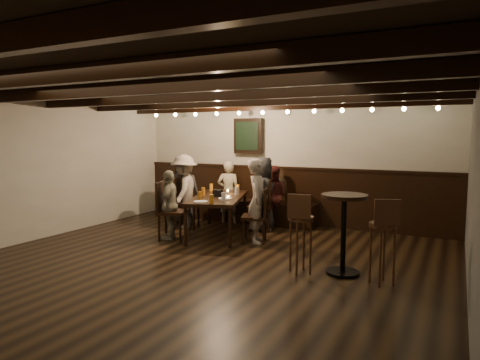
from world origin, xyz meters
The scene contains 27 objects.
room centered at (-0.29, 2.21, 1.07)m, with size 7.00×7.00×7.00m.
dining_table centered at (-0.69, 1.96, 0.63)m, with size 1.38×2.01×0.69m.
chair_left_near centered at (-1.51, 2.15, 0.29)m, with size 0.56×0.56×0.96m.
chair_left_far centered at (-1.23, 1.30, 0.30)m, with size 0.57×0.57×0.98m.
chair_right_near centered at (-0.15, 2.62, 0.29)m, with size 0.55×0.55×0.95m.
chair_right_far centered at (0.14, 1.76, 0.27)m, with size 0.52×0.52×0.90m.
person_bench_left centered at (-1.83, 2.52, 0.68)m, with size 0.67×0.43×1.37m, color #2A292C.
person_bench_centre centered at (-1.03, 2.95, 0.63)m, with size 0.46×0.30×1.25m, color #9E967E.
person_bench_right centered at (-0.13, 3.10, 0.59)m, with size 0.57×0.45×1.18m, color maroon.
person_left_near centered at (-1.54, 2.14, 0.70)m, with size 0.91×0.52×1.40m, color gray.
person_left_far centered at (-1.25, 1.29, 0.59)m, with size 0.69×0.29×1.18m, color gray.
person_right_near centered at (-0.12, 2.63, 0.69)m, with size 0.67×0.44×1.37m, color #2A2A2D.
person_right_far centered at (0.17, 1.77, 0.69)m, with size 0.51×0.33×1.39m, color #A09287.
pint_a centered at (-1.18, 2.53, 0.76)m, with size 0.07×0.07×0.14m, color #BF7219.
pint_b centered at (-0.66, 2.65, 0.76)m, with size 0.07×0.07×0.14m, color #BF7219.
pint_c centered at (-1.00, 1.96, 0.76)m, with size 0.07×0.07×0.14m, color #BF7219.
pint_d centered at (-0.47, 2.24, 0.76)m, with size 0.07×0.07×0.14m, color silver.
pint_e centered at (-0.75, 1.46, 0.76)m, with size 0.07×0.07×0.14m, color #BF7219.
pint_f centered at (-0.32, 1.50, 0.76)m, with size 0.07×0.07×0.14m, color silver.
pint_g centered at (-0.38, 1.22, 0.76)m, with size 0.07×0.07×0.14m, color #BF7219.
plate_near centered at (-0.60, 1.25, 0.70)m, with size 0.24×0.24×0.01m, color white.
plate_far centered at (-0.42, 1.73, 0.70)m, with size 0.24×0.24×0.01m, color white.
condiment_caddy centered at (-0.67, 1.91, 0.75)m, with size 0.15×0.10×0.12m, color black.
candle centered at (-0.67, 2.28, 0.72)m, with size 0.05×0.05×0.05m, color beige.
high_top_table centered at (1.82, 0.79, 0.67)m, with size 0.58×0.58×1.03m.
bar_stool_left centered at (1.32, 0.59, 0.39)m, with size 0.34×0.36×1.04m.
bar_stool_right centered at (2.32, 0.64, 0.39)m, with size 0.36×0.38×1.04m.
Camera 1 is at (3.08, -4.53, 1.77)m, focal length 32.00 mm.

